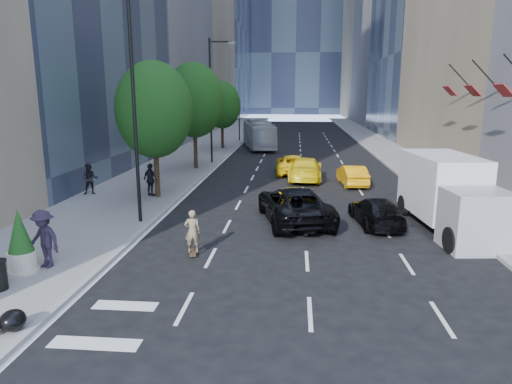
# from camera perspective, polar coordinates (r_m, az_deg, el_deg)

# --- Properties ---
(ground) EXTENTS (160.00, 160.00, 0.00)m
(ground) POSITION_cam_1_polar(r_m,az_deg,el_deg) (16.64, 2.90, -8.47)
(ground) COLOR black
(ground) RESTS_ON ground
(sidewalk_left) EXTENTS (6.00, 120.00, 0.15)m
(sidewalk_left) POSITION_cam_1_polar(r_m,az_deg,el_deg) (46.90, -6.77, 5.13)
(sidewalk_left) COLOR slate
(sidewalk_left) RESTS_ON ground
(sidewalk_right) EXTENTS (4.00, 120.00, 0.15)m
(sidewalk_right) POSITION_cam_1_polar(r_m,az_deg,el_deg) (46.89, 16.69, 4.69)
(sidewalk_right) COLOR slate
(sidewalk_right) RESTS_ON ground
(tower_right_far) EXTENTS (20.00, 24.00, 50.00)m
(tower_right_far) POSITION_cam_1_polar(r_m,az_deg,el_deg) (117.12, 16.68, 21.26)
(tower_right_far) COLOR #7B6755
(tower_right_far) RESTS_ON ground
(lamp_near) EXTENTS (2.13, 0.22, 10.00)m
(lamp_near) POSITION_cam_1_polar(r_m,az_deg,el_deg) (20.71, -14.61, 11.69)
(lamp_near) COLOR black
(lamp_near) RESTS_ON sidewalk_left
(lamp_far) EXTENTS (2.13, 0.22, 10.00)m
(lamp_far) POSITION_cam_1_polar(r_m,az_deg,el_deg) (38.17, -5.44, 12.16)
(lamp_far) COLOR black
(lamp_far) RESTS_ON sidewalk_left
(tree_near) EXTENTS (4.20, 4.20, 7.46)m
(tree_near) POSITION_cam_1_polar(r_m,az_deg,el_deg) (25.75, -12.64, 9.97)
(tree_near) COLOR black
(tree_near) RESTS_ON sidewalk_left
(tree_mid) EXTENTS (4.50, 4.50, 7.99)m
(tree_mid) POSITION_cam_1_polar(r_m,az_deg,el_deg) (35.41, -7.74, 11.29)
(tree_mid) COLOR black
(tree_mid) RESTS_ON sidewalk_left
(tree_far) EXTENTS (3.90, 3.90, 6.92)m
(tree_far) POSITION_cam_1_polar(r_m,az_deg,el_deg) (48.19, -4.28, 10.80)
(tree_far) COLOR black
(tree_far) RESTS_ON sidewalk_left
(traffic_signal) EXTENTS (2.48, 0.53, 5.20)m
(traffic_signal) POSITION_cam_1_polar(r_m,az_deg,el_deg) (56.00, -2.12, 10.64)
(traffic_signal) COLOR black
(traffic_signal) RESTS_ON sidewalk_left
(facade_flags) EXTENTS (1.85, 13.30, 2.05)m
(facade_flags) POSITION_cam_1_polar(r_m,az_deg,el_deg) (27.47, 27.22, 11.60)
(facade_flags) COLOR black
(facade_flags) RESTS_ON ground
(skateboarder) EXTENTS (0.65, 0.49, 1.62)m
(skateboarder) POSITION_cam_1_polar(r_m,az_deg,el_deg) (16.99, -7.93, -5.25)
(skateboarder) COLOR #736547
(skateboarder) RESTS_ON ground
(black_sedan_lincoln) EXTENTS (4.00, 6.38, 1.64)m
(black_sedan_lincoln) POSITION_cam_1_polar(r_m,az_deg,el_deg) (21.17, 4.80, -1.60)
(black_sedan_lincoln) COLOR black
(black_sedan_lincoln) RESTS_ON ground
(black_sedan_mercedes) EXTENTS (2.28, 4.52, 1.26)m
(black_sedan_mercedes) POSITION_cam_1_polar(r_m,az_deg,el_deg) (21.35, 14.77, -2.38)
(black_sedan_mercedes) COLOR black
(black_sedan_mercedes) RESTS_ON ground
(taxi_a) EXTENTS (2.59, 4.24, 1.35)m
(taxi_a) POSITION_cam_1_polar(r_m,az_deg,el_deg) (22.98, 4.82, -0.86)
(taxi_a) COLOR yellow
(taxi_a) RESTS_ON ground
(taxi_b) EXTENTS (1.76, 4.11, 1.32)m
(taxi_b) POSITION_cam_1_polar(r_m,az_deg,el_deg) (30.23, 11.93, 2.08)
(taxi_b) COLOR orange
(taxi_b) RESTS_ON ground
(taxi_c) EXTENTS (2.53, 5.09, 1.39)m
(taxi_c) POSITION_cam_1_polar(r_m,az_deg,el_deg) (33.95, 4.53, 3.48)
(taxi_c) COLOR yellow
(taxi_c) RESTS_ON ground
(taxi_d) EXTENTS (2.42, 5.46, 1.56)m
(taxi_d) POSITION_cam_1_polar(r_m,az_deg,el_deg) (31.48, 6.18, 2.90)
(taxi_d) COLOR yellow
(taxi_d) RESTS_ON ground
(city_bus) EXTENTS (4.50, 10.78, 2.92)m
(city_bus) POSITION_cam_1_polar(r_m,az_deg,el_deg) (49.60, 0.35, 7.21)
(city_bus) COLOR #B3B5B9
(city_bus) RESTS_ON ground
(box_truck) EXTENTS (3.08, 6.89, 3.20)m
(box_truck) POSITION_cam_1_polar(r_m,az_deg,el_deg) (21.36, 23.01, -0.22)
(box_truck) COLOR silver
(box_truck) RESTS_ON ground
(pedestrian_a) EXTENTS (1.03, 0.90, 1.80)m
(pedestrian_a) POSITION_cam_1_polar(r_m,az_deg,el_deg) (27.80, -20.03, 1.53)
(pedestrian_a) COLOR black
(pedestrian_a) RESTS_ON sidewalk_left
(pedestrian_b) EXTENTS (1.17, 0.95, 1.86)m
(pedestrian_b) POSITION_cam_1_polar(r_m,az_deg,el_deg) (26.43, -13.02, 1.51)
(pedestrian_b) COLOR black
(pedestrian_b) RESTS_ON sidewalk_left
(pedestrian_c) EXTENTS (1.46, 1.16, 1.98)m
(pedestrian_c) POSITION_cam_1_polar(r_m,az_deg,el_deg) (16.81, -24.99, -5.33)
(pedestrian_c) COLOR #271F2E
(pedestrian_c) RESTS_ON sidewalk_left
(planter_shrub) EXTENTS (0.88, 0.88, 2.12)m
(planter_shrub) POSITION_cam_1_polar(r_m,az_deg,el_deg) (16.69, -27.36, -5.63)
(planter_shrub) COLOR beige
(planter_shrub) RESTS_ON sidewalk_left
(garbage_bags) EXTENTS (1.06, 1.02, 0.52)m
(garbage_bags) POSITION_cam_1_polar(r_m,az_deg,el_deg) (13.13, -29.22, -14.15)
(garbage_bags) COLOR black
(garbage_bags) RESTS_ON sidewalk_left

